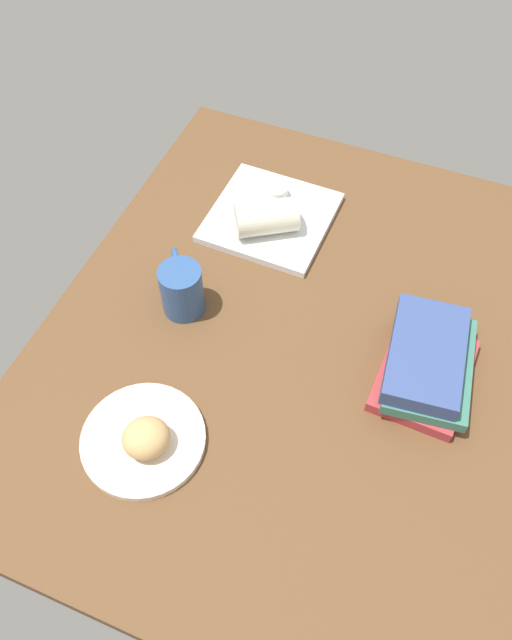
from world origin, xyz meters
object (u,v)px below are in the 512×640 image
at_px(sauce_cup, 276,191).
at_px(scone_pastry, 146,438).
at_px(coffee_mug, 181,288).
at_px(square_plate, 271,217).
at_px(breakfast_wrap, 266,218).
at_px(round_plate, 143,439).
at_px(book_stack, 427,364).

bearing_deg(sauce_cup, scone_pastry, -178.73).
distance_m(sauce_cup, coffee_mug, 0.33).
height_order(square_plate, sauce_cup, sauce_cup).
bearing_deg(sauce_cup, coffee_mug, 169.04).
relative_size(scone_pastry, breakfast_wrap, 0.62).
bearing_deg(square_plate, sauce_cup, 9.35).
relative_size(round_plate, sauce_cup, 4.21).
bearing_deg(sauce_cup, round_plate, 179.88).
relative_size(scone_pastry, book_stack, 0.34).
bearing_deg(round_plate, square_plate, -1.06).
xyz_separation_m(scone_pastry, coffee_mug, (0.28, 0.08, 0.01)).
height_order(round_plate, breakfast_wrap, breakfast_wrap).
bearing_deg(round_plate, breakfast_wrap, -1.95).
distance_m(sauce_cup, breakfast_wrap, 0.10).
height_order(breakfast_wrap, book_stack, breakfast_wrap).
bearing_deg(round_plate, scone_pastry, -119.78).
bearing_deg(sauce_cup, square_plate, -170.65).
relative_size(breakfast_wrap, coffee_mug, 1.03).
xyz_separation_m(breakfast_wrap, book_stack, (-0.21, -0.38, -0.01)).
bearing_deg(book_stack, sauce_cup, 52.08).
bearing_deg(square_plate, book_stack, -123.31).
bearing_deg(book_stack, coffee_mug, 92.17).
relative_size(sauce_cup, coffee_mug, 0.40).
bearing_deg(breakfast_wrap, coffee_mug, -51.61).
bearing_deg(scone_pastry, breakfast_wrap, -0.27).
height_order(scone_pastry, sauce_cup, scone_pastry).
distance_m(scone_pastry, book_stack, 0.48).
xyz_separation_m(scone_pastry, sauce_cup, (0.61, 0.01, -0.01)).
bearing_deg(breakfast_wrap, round_plate, -34.46).
relative_size(book_stack, coffee_mug, 1.91).
bearing_deg(square_plate, coffee_mug, 165.16).
bearing_deg(coffee_mug, round_plate, -167.55).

